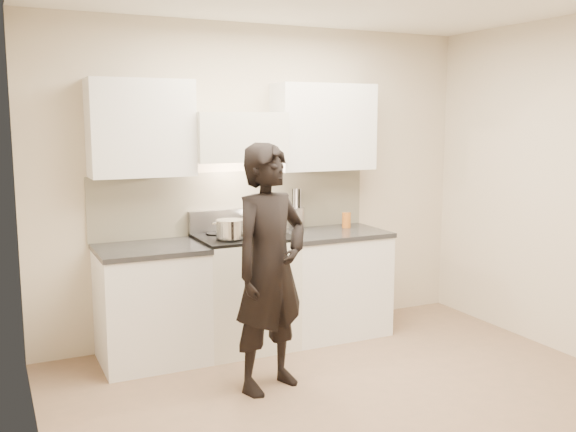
{
  "coord_description": "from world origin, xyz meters",
  "views": [
    {
      "loc": [
        -2.2,
        -3.43,
        1.89
      ],
      "look_at": [
        -0.07,
        1.05,
        1.14
      ],
      "focal_mm": 40.0,
      "sensor_mm": 36.0,
      "label": 1
    }
  ],
  "objects_px": {
    "utensil_crock": "(297,217)",
    "counter_right": "(331,282)",
    "stove": "(244,291)",
    "wok": "(259,219)",
    "person": "(270,268)"
  },
  "relations": [
    {
      "from": "stove",
      "to": "wok",
      "type": "relative_size",
      "value": 2.24
    },
    {
      "from": "stove",
      "to": "person",
      "type": "distance_m",
      "value": 0.97
    },
    {
      "from": "stove",
      "to": "person",
      "type": "bearing_deg",
      "value": -99.5
    },
    {
      "from": "stove",
      "to": "wok",
      "type": "xyz_separation_m",
      "value": [
        0.2,
        0.14,
        0.58
      ]
    },
    {
      "from": "stove",
      "to": "person",
      "type": "height_order",
      "value": "person"
    },
    {
      "from": "person",
      "to": "wok",
      "type": "bearing_deg",
      "value": 51.14
    },
    {
      "from": "counter_right",
      "to": "utensil_crock",
      "type": "bearing_deg",
      "value": 134.17
    },
    {
      "from": "utensil_crock",
      "to": "person",
      "type": "xyz_separation_m",
      "value": [
        -0.75,
        -1.11,
        -0.16
      ]
    },
    {
      "from": "utensil_crock",
      "to": "person",
      "type": "bearing_deg",
      "value": -124.13
    },
    {
      "from": "wok",
      "to": "utensil_crock",
      "type": "height_order",
      "value": "utensil_crock"
    },
    {
      "from": "counter_right",
      "to": "wok",
      "type": "height_order",
      "value": "wok"
    },
    {
      "from": "utensil_crock",
      "to": "stove",
      "type": "bearing_deg",
      "value": -158.86
    },
    {
      "from": "wok",
      "to": "person",
      "type": "height_order",
      "value": "person"
    },
    {
      "from": "utensil_crock",
      "to": "counter_right",
      "type": "bearing_deg",
      "value": -45.83
    },
    {
      "from": "counter_right",
      "to": "utensil_crock",
      "type": "relative_size",
      "value": 2.55
    }
  ]
}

